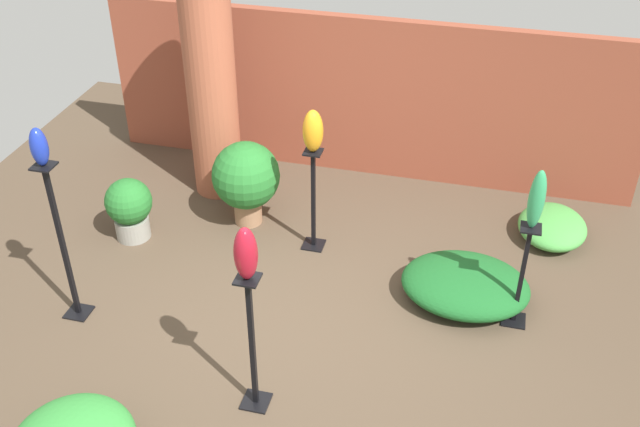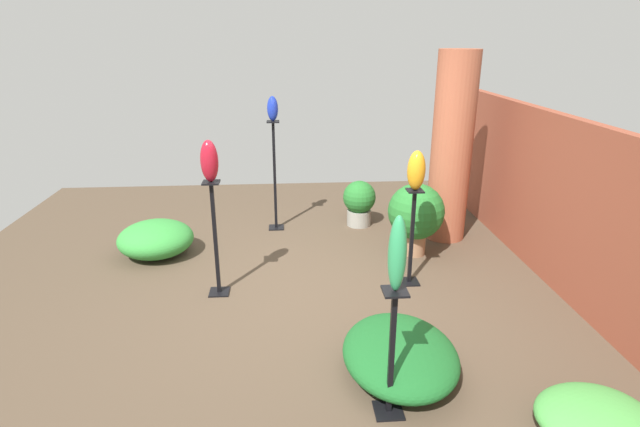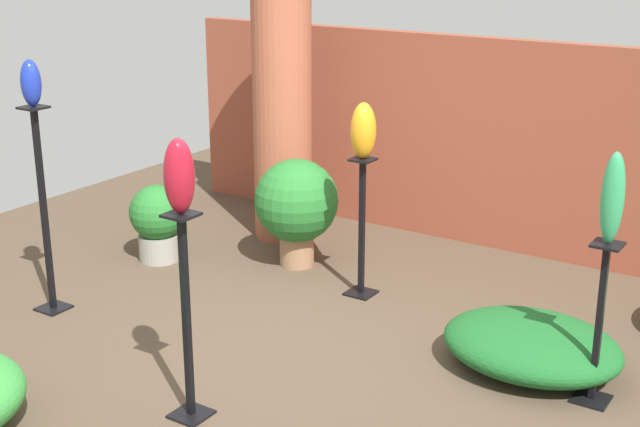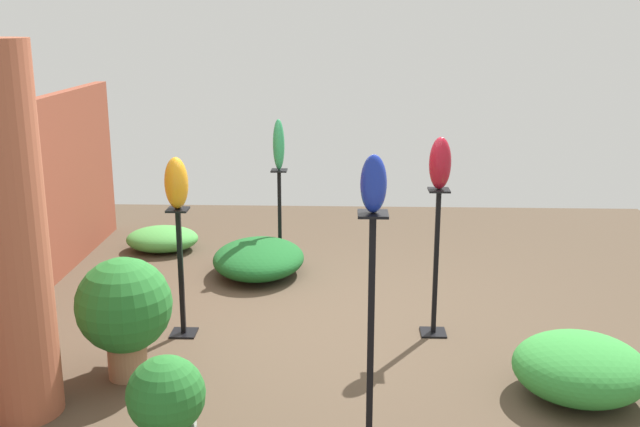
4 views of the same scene
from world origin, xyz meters
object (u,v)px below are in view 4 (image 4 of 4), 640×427
at_px(pedestal_jade, 280,220).
at_px(potted_plant_front_right, 124,308).
at_px(art_vase_jade, 279,145).
at_px(potted_plant_mid_left, 166,405).
at_px(art_vase_amber, 176,183).
at_px(pedestal_ruby, 436,269).
at_px(pedestal_cobalt, 370,350).
at_px(pedestal_amber, 181,278).
at_px(brick_pillar, 5,237).
at_px(art_vase_ruby, 440,163).
at_px(art_vase_cobalt, 374,184).

relative_size(pedestal_jade, potted_plant_front_right, 1.11).
bearing_deg(art_vase_jade, potted_plant_mid_left, 174.98).
height_order(art_vase_amber, potted_plant_front_right, art_vase_amber).
bearing_deg(pedestal_ruby, pedestal_cobalt, 162.38).
bearing_deg(pedestal_amber, art_vase_amber, 90.00).
bearing_deg(brick_pillar, pedestal_ruby, -64.35).
xyz_separation_m(pedestal_jade, art_vase_jade, (0.00, -0.00, 0.78)).
height_order(pedestal_jade, art_vase_ruby, art_vase_ruby).
height_order(brick_pillar, pedestal_jade, brick_pillar).
distance_m(brick_pillar, pedestal_cobalt, 2.28).
relative_size(pedestal_jade, potted_plant_mid_left, 1.53).
xyz_separation_m(brick_pillar, potted_plant_front_right, (0.50, -0.53, -0.65)).
height_order(brick_pillar, art_vase_cobalt, brick_pillar).
bearing_deg(art_vase_jade, art_vase_ruby, -142.63).
height_order(pedestal_cobalt, potted_plant_mid_left, pedestal_cobalt).
bearing_deg(art_vase_cobalt, pedestal_amber, 40.16).
distance_m(pedestal_ruby, art_vase_amber, 2.10).
bearing_deg(brick_pillar, pedestal_amber, -31.67).
xyz_separation_m(pedestal_jade, art_vase_amber, (-1.89, 0.60, 0.79)).
bearing_deg(art_vase_ruby, art_vase_amber, 92.38).
bearing_deg(potted_plant_front_right, pedestal_amber, -17.63).
distance_m(pedestal_jade, art_vase_ruby, 2.46).
distance_m(pedestal_amber, art_vase_ruby, 2.18).
distance_m(pedestal_amber, potted_plant_mid_left, 1.75).
height_order(pedestal_cobalt, art_vase_cobalt, art_vase_cobalt).
xyz_separation_m(pedestal_amber, pedestal_jade, (1.89, -0.60, -0.04)).
distance_m(pedestal_ruby, potted_plant_front_right, 2.36).
height_order(pedestal_amber, art_vase_jade, art_vase_jade).
distance_m(brick_pillar, art_vase_cobalt, 2.27).
distance_m(brick_pillar, potted_plant_front_right, 0.98).
bearing_deg(brick_pillar, potted_plant_mid_left, -115.07).
distance_m(pedestal_cobalt, art_vase_jade, 3.70).
relative_size(brick_pillar, art_vase_ruby, 5.84).
xyz_separation_m(brick_pillar, art_vase_cobalt, (-0.45, -2.18, 0.44)).
bearing_deg(art_vase_jade, art_vase_amber, 162.27).
bearing_deg(pedestal_jade, pedestal_amber, 162.27).
bearing_deg(pedestal_jade, brick_pillar, 156.38).
relative_size(brick_pillar, pedestal_cobalt, 1.60).
relative_size(brick_pillar, pedestal_ruby, 1.97).
height_order(art_vase_amber, art_vase_ruby, art_vase_ruby).
height_order(pedestal_jade, art_vase_jade, art_vase_jade).
bearing_deg(pedestal_ruby, pedestal_jade, 37.37).
bearing_deg(brick_pillar, art_vase_cobalt, -101.61).
height_order(art_vase_cobalt, art_vase_amber, art_vase_cobalt).
bearing_deg(pedestal_cobalt, art_vase_amber, 40.16).
relative_size(art_vase_jade, art_vase_ruby, 1.28).
bearing_deg(pedestal_cobalt, pedestal_amber, 40.16).
xyz_separation_m(pedestal_cobalt, art_vase_cobalt, (-0.00, -0.00, 0.93)).
relative_size(brick_pillar, pedestal_jade, 2.44).
xyz_separation_m(pedestal_cobalt, art_vase_ruby, (1.76, -0.56, 0.70)).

